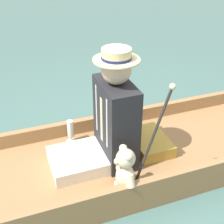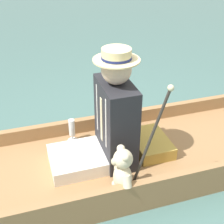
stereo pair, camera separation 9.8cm
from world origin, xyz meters
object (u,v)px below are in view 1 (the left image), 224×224
wine_glass (70,130)px  seated_person (109,121)px  walking_cane (155,132)px  teddy_bear (125,172)px

wine_glass → seated_person: bearing=-144.8°
seated_person → wine_glass: (0.34, 0.24, -0.24)m
seated_person → wine_glass: seated_person is taller
wine_glass → walking_cane: 0.92m
walking_cane → seated_person: bearing=24.9°
teddy_bear → walking_cane: 0.37m
teddy_bear → walking_cane: walking_cane is taller
seated_person → teddy_bear: seated_person is taller
teddy_bear → walking_cane: size_ratio=0.46×
wine_glass → walking_cane: size_ratio=0.26×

